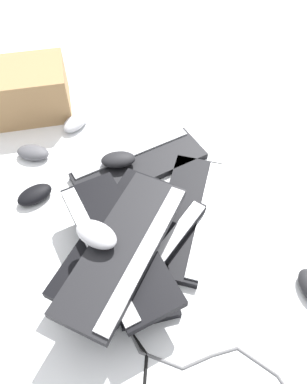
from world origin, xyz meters
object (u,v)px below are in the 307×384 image
mouse_0 (75,122)px  cardboard_box (26,90)px  keyboard_2 (133,246)px  keyboard_6 (125,247)px  keyboard_3 (142,250)px  keyboard_4 (116,236)px  keyboard_5 (117,243)px  mouse_3 (96,234)px  mouse_2 (35,195)px  mouse_1 (118,160)px  keyboard_0 (187,214)px  mouse_4 (33,153)px  keyboard_1 (139,165)px

mouse_0 → cardboard_box: (-0.17, 0.11, 0.07)m
keyboard_2 → keyboard_6: size_ratio=1.00×
keyboard_3 → cardboard_box: (-0.39, 0.66, 0.04)m
keyboard_4 → keyboard_5: size_ratio=0.99×
keyboard_5 → mouse_3: size_ratio=4.21×
cardboard_box → mouse_0: bearing=-31.8°
keyboard_3 → mouse_3: size_ratio=3.98×
mouse_2 → mouse_3: bearing=-82.1°
keyboard_2 → keyboard_6: 0.14m
keyboard_2 → cardboard_box: (-0.37, 0.63, 0.07)m
keyboard_2 → mouse_2: (-0.30, 0.20, 0.01)m
keyboard_3 → mouse_1: mouse_1 is taller
keyboard_0 → keyboard_4: keyboard_4 is taller
keyboard_0 → mouse_4: bearing=150.4°
keyboard_3 → keyboard_4: size_ratio=0.96×
keyboard_5 → mouse_4: size_ratio=4.21×
keyboard_0 → mouse_1: bearing=135.1°
keyboard_2 → keyboard_3: bearing=-50.2°
mouse_3 → keyboard_1: bearing=108.1°
keyboard_6 → mouse_1: (-0.02, 0.37, -0.08)m
keyboard_1 → keyboard_4: 0.32m
keyboard_3 → cardboard_box: size_ratio=1.48×
mouse_2 → keyboard_4: bearing=-70.6°
keyboard_2 → keyboard_6: bearing=-102.5°
keyboard_2 → mouse_1: mouse_1 is taller
mouse_4 → cardboard_box: cardboard_box is taller
keyboard_1 → mouse_3: 0.41m
keyboard_0 → mouse_1: size_ratio=4.23×
keyboard_5 → mouse_0: size_ratio=4.21×
mouse_3 → mouse_4: size_ratio=1.00×
keyboard_6 → mouse_3: 0.08m
keyboard_1 → mouse_0: size_ratio=4.19×
keyboard_2 → mouse_4: (-0.33, 0.38, 0.01)m
keyboard_0 → mouse_3: 0.33m
keyboard_2 → cardboard_box: 0.73m
mouse_3 → keyboard_6: bearing=19.2°
cardboard_box → mouse_4: bearing=-80.4°
mouse_3 → cardboard_box: mouse_3 is taller
keyboard_3 → mouse_4: bearing=130.7°
keyboard_6 → mouse_3: size_ratio=4.17×
mouse_3 → mouse_1: bearing=118.2°
keyboard_5 → keyboard_6: keyboard_6 is taller
keyboard_3 → mouse_2: size_ratio=3.98×
mouse_2 → mouse_4: (-0.03, 0.18, 0.00)m
mouse_1 → mouse_3: (-0.04, -0.35, 0.12)m
keyboard_1 → keyboard_6: size_ratio=1.00×
keyboard_6 → keyboard_2: bearing=77.5°
mouse_1 → keyboard_5: bearing=-93.4°
keyboard_0 → mouse_0: size_ratio=4.23×
keyboard_0 → mouse_4: size_ratio=4.23×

